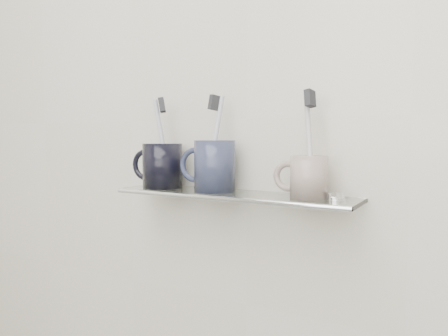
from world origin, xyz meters
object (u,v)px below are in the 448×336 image
Objects in this scene: shelf_glass at (233,195)px; mug_left at (163,166)px; mug_right at (309,177)px; mug_center at (215,166)px.

mug_left is (-0.18, 0.00, 0.05)m from shelf_glass.
mug_right is at bearing 1.83° from shelf_glass.
mug_left is at bearing 162.44° from mug_center.
mug_center reaches higher than mug_left.
mug_left is 1.26× the size of mug_right.
shelf_glass is 4.77× the size of mug_center.
mug_left is 0.34m from mug_right.
mug_center is (0.13, 0.00, 0.00)m from mug_left.
shelf_glass is 5.15× the size of mug_left.
mug_center reaches higher than shelf_glass.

